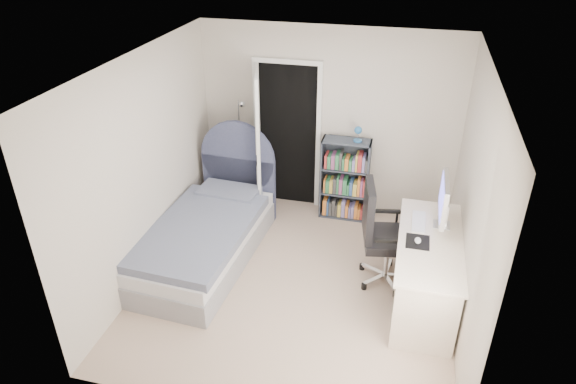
% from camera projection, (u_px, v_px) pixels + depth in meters
% --- Properties ---
extents(room_shell, '(3.50, 3.70, 2.60)m').
position_uv_depth(room_shell, '(298.00, 186.00, 5.22)').
color(room_shell, tan).
rests_on(room_shell, ground).
extents(door, '(0.92, 0.80, 2.06)m').
position_uv_depth(door, '(269.00, 140.00, 6.76)').
color(door, black).
rests_on(door, ground).
extents(bed, '(1.17, 2.28, 1.37)m').
position_uv_depth(bed, '(208.00, 233.00, 6.14)').
color(bed, gray).
rests_on(bed, ground).
extents(nightstand, '(0.38, 0.38, 0.57)m').
position_uv_depth(nightstand, '(226.00, 181.00, 7.17)').
color(nightstand, '#D8B185').
rests_on(nightstand, ground).
extents(floor_lamp, '(0.22, 0.22, 1.52)m').
position_uv_depth(floor_lamp, '(242.00, 162.00, 7.14)').
color(floor_lamp, silver).
rests_on(floor_lamp, ground).
extents(bookcase, '(0.63, 0.27, 1.34)m').
position_uv_depth(bookcase, '(345.00, 182.00, 6.83)').
color(bookcase, '#39414E').
rests_on(bookcase, ground).
extents(desk, '(0.64, 1.61, 1.32)m').
position_uv_depth(desk, '(426.00, 268.00, 5.36)').
color(desk, '#F1DECA').
rests_on(desk, ground).
extents(office_chair, '(0.66, 0.68, 1.22)m').
position_uv_depth(office_chair, '(381.00, 230.00, 5.55)').
color(office_chair, silver).
rests_on(office_chair, ground).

